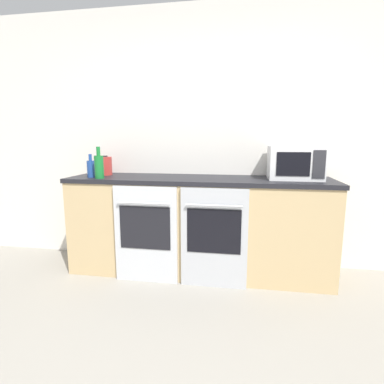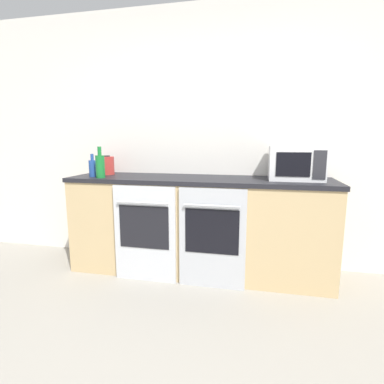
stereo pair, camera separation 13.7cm
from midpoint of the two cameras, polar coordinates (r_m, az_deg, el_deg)
wall_back at (r=3.14m, az=3.70°, el=10.10°), size 10.00×0.06×2.60m
counter_back at (r=2.93m, az=2.56°, el=-6.34°), size 2.48×0.61×0.93m
oven_left at (r=2.76m, az=-7.57°, el=-7.84°), size 0.58×0.06×0.89m
oven_right at (r=2.62m, az=5.35°, el=-8.75°), size 0.58×0.06×0.89m
microwave at (r=2.87m, az=20.46°, el=5.21°), size 0.46×0.38×0.30m
bottle_blue at (r=3.04m, az=-17.18°, el=4.42°), size 0.07×0.07×0.22m
bottle_green at (r=2.93m, az=-15.80°, el=4.85°), size 0.08×0.08×0.29m
kettle at (r=3.21m, az=-14.97°, el=4.92°), size 0.18×0.18×0.20m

